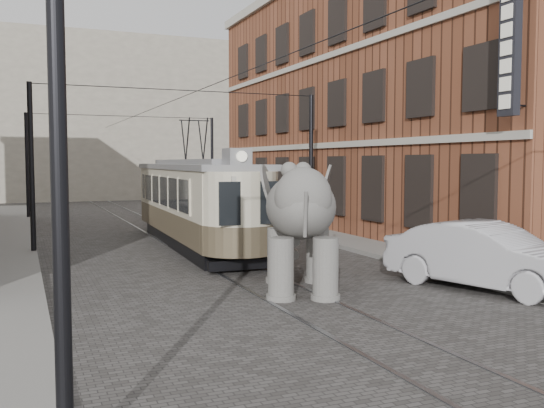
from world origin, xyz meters
name	(u,v)px	position (x,y,z in m)	size (l,w,h in m)	color
ground	(243,272)	(0.00, 0.00, 0.00)	(120.00, 120.00, 0.00)	#464341
tram_rails	(243,272)	(0.00, 0.00, 0.01)	(1.54, 80.00, 0.02)	slate
sidewalk_right	(412,257)	(6.00, 0.00, 0.07)	(2.00, 60.00, 0.15)	slate
sidewalk_left	(1,288)	(-6.50, 0.00, 0.07)	(2.00, 60.00, 0.15)	slate
brick_building	(390,106)	(11.00, 9.00, 6.00)	(8.00, 26.00, 12.00)	brown
distant_block	(91,120)	(0.00, 40.00, 7.00)	(28.00, 10.00, 14.00)	gray
catenary	(191,169)	(-0.20, 5.00, 3.00)	(11.00, 30.20, 6.00)	black
tram	(195,183)	(0.21, 5.97, 2.44)	(2.53, 12.27, 4.87)	beige
elephant	(301,226)	(0.51, -2.90, 1.64)	(2.95, 5.36, 3.28)	#5B5955
parked_car	(487,256)	(4.92, -4.64, 0.86)	(1.83, 5.20, 1.71)	#AFAEB3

